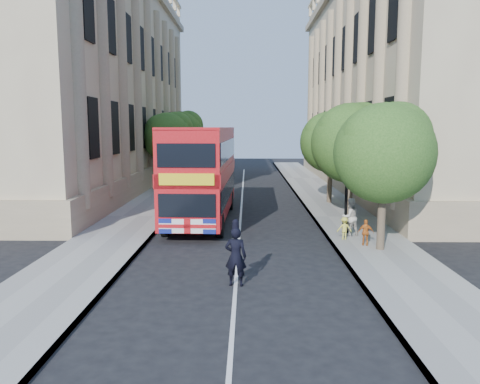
{
  "coord_description": "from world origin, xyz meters",
  "views": [
    {
      "loc": [
        0.36,
        -15.65,
        5.06
      ],
      "look_at": [
        0.06,
        4.16,
        2.3
      ],
      "focal_mm": 35.0,
      "sensor_mm": 36.0,
      "label": 1
    }
  ],
  "objects_px": {
    "double_decker_bus": "(202,171)",
    "box_van": "(214,184)",
    "lamp_post": "(347,182)",
    "police_constable": "(236,257)",
    "woman_pedestrian": "(350,217)"
  },
  "relations": [
    {
      "from": "double_decker_bus",
      "to": "box_van",
      "type": "height_order",
      "value": "double_decker_bus"
    },
    {
      "from": "lamp_post",
      "to": "box_van",
      "type": "bearing_deg",
      "value": 126.48
    },
    {
      "from": "double_decker_bus",
      "to": "police_constable",
      "type": "relative_size",
      "value": 5.62
    },
    {
      "from": "police_constable",
      "to": "woman_pedestrian",
      "type": "relative_size",
      "value": 1.11
    },
    {
      "from": "police_constable",
      "to": "double_decker_bus",
      "type": "bearing_deg",
      "value": -72.06
    },
    {
      "from": "lamp_post",
      "to": "double_decker_bus",
      "type": "distance_m",
      "value": 7.78
    },
    {
      "from": "lamp_post",
      "to": "woman_pedestrian",
      "type": "distance_m",
      "value": 1.64
    },
    {
      "from": "police_constable",
      "to": "woman_pedestrian",
      "type": "distance_m",
      "value": 8.3
    },
    {
      "from": "box_van",
      "to": "police_constable",
      "type": "height_order",
      "value": "box_van"
    },
    {
      "from": "woman_pedestrian",
      "to": "box_van",
      "type": "bearing_deg",
      "value": -73.18
    },
    {
      "from": "double_decker_bus",
      "to": "box_van",
      "type": "distance_m",
      "value": 6.15
    },
    {
      "from": "box_van",
      "to": "double_decker_bus",
      "type": "bearing_deg",
      "value": -86.28
    },
    {
      "from": "lamp_post",
      "to": "box_van",
      "type": "xyz_separation_m",
      "value": [
        -6.85,
        9.26,
        -1.23
      ]
    },
    {
      "from": "woman_pedestrian",
      "to": "police_constable",
      "type": "bearing_deg",
      "value": 34.11
    },
    {
      "from": "police_constable",
      "to": "woman_pedestrian",
      "type": "xyz_separation_m",
      "value": [
        5.07,
        6.57,
        0.03
      ]
    }
  ]
}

